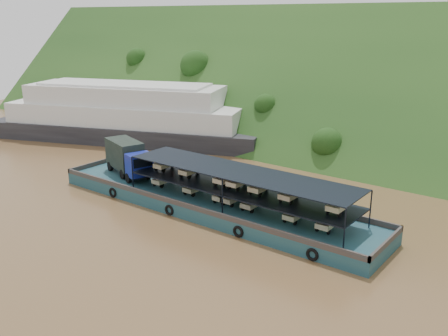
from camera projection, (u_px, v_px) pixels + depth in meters
The scene contains 4 objects.
ground at pixel (222, 210), 48.23m from camera, with size 160.00×160.00×0.00m, color brown.
hillside at pixel (367, 140), 75.56m from camera, with size 140.00×28.00×28.00m, color #1A3D16.
cargo_barge at pixel (199, 194), 48.92m from camera, with size 35.00×7.18×4.93m.
passenger_ferry at pixel (126, 115), 75.11m from camera, with size 42.86×25.06×8.49m.
Camera 1 is at (27.48, -35.52, 18.06)m, focal length 40.00 mm.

